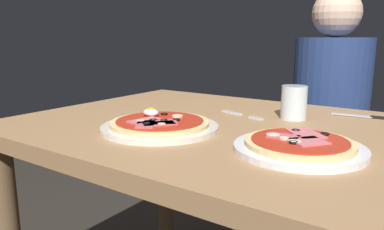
{
  "coord_description": "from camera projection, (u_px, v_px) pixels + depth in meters",
  "views": [
    {
      "loc": [
        0.47,
        -0.84,
        0.98
      ],
      "look_at": [
        -0.07,
        -0.08,
        0.79
      ],
      "focal_mm": 34.89,
      "sensor_mm": 36.0,
      "label": 1
    }
  ],
  "objects": [
    {
      "name": "diner_person",
      "position": [
        328.0,
        134.0,
        1.65
      ],
      "size": [
        0.32,
        0.32,
        1.18
      ],
      "rotation": [
        0.0,
        0.0,
        3.14
      ],
      "color": "black",
      "rests_on": "ground"
    },
    {
      "name": "pizza_foreground",
      "position": [
        160.0,
        125.0,
        0.93
      ],
      "size": [
        0.29,
        0.29,
        0.05
      ],
      "color": "silver",
      "rests_on": "dining_table"
    },
    {
      "name": "dining_table",
      "position": [
        228.0,
        168.0,
        1.01
      ],
      "size": [
        1.14,
        0.83,
        0.76
      ],
      "color": "#9E754C",
      "rests_on": "ground"
    },
    {
      "name": "fork",
      "position": [
        239.0,
        114.0,
        1.1
      ],
      "size": [
        0.16,
        0.06,
        0.0
      ],
      "color": "silver",
      "rests_on": "dining_table"
    },
    {
      "name": "water_glass_near",
      "position": [
        294.0,
        105.0,
        1.04
      ],
      "size": [
        0.07,
        0.07,
        0.09
      ],
      "color": "silver",
      "rests_on": "dining_table"
    },
    {
      "name": "knife",
      "position": [
        373.0,
        117.0,
        1.06
      ],
      "size": [
        0.2,
        0.04,
        0.01
      ],
      "color": "silver",
      "rests_on": "dining_table"
    },
    {
      "name": "pizza_across_left",
      "position": [
        299.0,
        146.0,
        0.75
      ],
      "size": [
        0.26,
        0.26,
        0.03
      ],
      "color": "white",
      "rests_on": "dining_table"
    }
  ]
}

